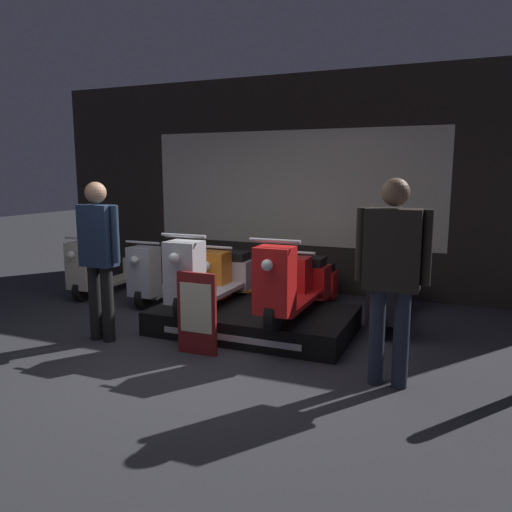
{
  "coord_description": "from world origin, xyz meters",
  "views": [
    {
      "loc": [
        2.43,
        -4.08,
        1.78
      ],
      "look_at": [
        0.12,
        1.44,
        0.78
      ],
      "focal_mm": 35.0,
      "sensor_mm": 36.0,
      "label": 1
    }
  ],
  "objects_px": {
    "scooter_display_left": "(212,276)",
    "scooter_backrow_4": "(392,295)",
    "scooter_backrow_1": "(169,275)",
    "scooter_backrow_3": "(308,287)",
    "scooter_backrow_0": "(110,269)",
    "scooter_backrow_2": "(234,281)",
    "person_right_browsing": "(392,265)",
    "scooter_display_right": "(294,284)",
    "price_sign_board": "(197,313)",
    "person_left_browsing": "(99,251)"
  },
  "relations": [
    {
      "from": "scooter_display_left",
      "to": "scooter_backrow_4",
      "type": "bearing_deg",
      "value": 27.56
    },
    {
      "from": "scooter_backrow_1",
      "to": "scooter_backrow_3",
      "type": "height_order",
      "value": "same"
    },
    {
      "from": "scooter_backrow_0",
      "to": "scooter_backrow_1",
      "type": "relative_size",
      "value": 1.0
    },
    {
      "from": "scooter_backrow_0",
      "to": "scooter_backrow_2",
      "type": "distance_m",
      "value": 2.07
    },
    {
      "from": "scooter_backrow_3",
      "to": "person_right_browsing",
      "type": "distance_m",
      "value": 2.32
    },
    {
      "from": "scooter_backrow_4",
      "to": "scooter_backrow_0",
      "type": "bearing_deg",
      "value": 180.0
    },
    {
      "from": "scooter_display_right",
      "to": "price_sign_board",
      "type": "bearing_deg",
      "value": -131.75
    },
    {
      "from": "scooter_backrow_1",
      "to": "price_sign_board",
      "type": "xyz_separation_m",
      "value": [
        1.48,
        -1.8,
        0.07
      ]
    },
    {
      "from": "scooter_backrow_0",
      "to": "person_left_browsing",
      "type": "bearing_deg",
      "value": -53.28
    },
    {
      "from": "scooter_backrow_0",
      "to": "scooter_display_right",
      "type": "bearing_deg",
      "value": -16.94
    },
    {
      "from": "scooter_backrow_0",
      "to": "person_right_browsing",
      "type": "height_order",
      "value": "person_right_browsing"
    },
    {
      "from": "scooter_backrow_4",
      "to": "price_sign_board",
      "type": "relative_size",
      "value": 2.1
    },
    {
      "from": "scooter_backrow_0",
      "to": "scooter_backrow_1",
      "type": "height_order",
      "value": "same"
    },
    {
      "from": "scooter_display_left",
      "to": "scooter_backrow_2",
      "type": "bearing_deg",
      "value": 100.25
    },
    {
      "from": "scooter_backrow_3",
      "to": "person_left_browsing",
      "type": "distance_m",
      "value": 2.6
    },
    {
      "from": "scooter_backrow_0",
      "to": "price_sign_board",
      "type": "distance_m",
      "value": 3.09
    },
    {
      "from": "scooter_display_left",
      "to": "person_right_browsing",
      "type": "bearing_deg",
      "value": -21.75
    },
    {
      "from": "scooter_backrow_0",
      "to": "person_right_browsing",
      "type": "distance_m",
      "value": 4.78
    },
    {
      "from": "price_sign_board",
      "to": "scooter_backrow_2",
      "type": "bearing_deg",
      "value": 103.76
    },
    {
      "from": "scooter_backrow_0",
      "to": "scooter_backrow_4",
      "type": "distance_m",
      "value": 4.14
    },
    {
      "from": "person_left_browsing",
      "to": "person_right_browsing",
      "type": "distance_m",
      "value": 3.0
    },
    {
      "from": "scooter_backrow_3",
      "to": "scooter_backrow_4",
      "type": "bearing_deg",
      "value": 0.0
    },
    {
      "from": "scooter_display_left",
      "to": "scooter_display_right",
      "type": "relative_size",
      "value": 1.0
    },
    {
      "from": "scooter_display_left",
      "to": "scooter_backrow_3",
      "type": "relative_size",
      "value": 1.0
    },
    {
      "from": "scooter_display_right",
      "to": "scooter_backrow_2",
      "type": "bearing_deg",
      "value": 139.86
    },
    {
      "from": "scooter_backrow_1",
      "to": "scooter_backrow_4",
      "type": "distance_m",
      "value": 3.11
    },
    {
      "from": "scooter_display_left",
      "to": "person_left_browsing",
      "type": "height_order",
      "value": "person_left_browsing"
    },
    {
      "from": "scooter_display_left",
      "to": "scooter_backrow_4",
      "type": "distance_m",
      "value": 2.15
    },
    {
      "from": "scooter_backrow_2",
      "to": "person_right_browsing",
      "type": "distance_m",
      "value": 3.01
    },
    {
      "from": "scooter_display_right",
      "to": "person_left_browsing",
      "type": "bearing_deg",
      "value": -155.83
    },
    {
      "from": "person_left_browsing",
      "to": "price_sign_board",
      "type": "relative_size",
      "value": 2.05
    },
    {
      "from": "scooter_backrow_2",
      "to": "scooter_backrow_4",
      "type": "relative_size",
      "value": 1.0
    },
    {
      "from": "scooter_display_left",
      "to": "person_left_browsing",
      "type": "distance_m",
      "value": 1.27
    },
    {
      "from": "scooter_backrow_3",
      "to": "person_right_browsing",
      "type": "bearing_deg",
      "value": -55.57
    },
    {
      "from": "scooter_backrow_0",
      "to": "person_left_browsing",
      "type": "height_order",
      "value": "person_left_browsing"
    },
    {
      "from": "scooter_backrow_2",
      "to": "scooter_backrow_0",
      "type": "bearing_deg",
      "value": 180.0
    },
    {
      "from": "scooter_backrow_4",
      "to": "person_left_browsing",
      "type": "bearing_deg",
      "value": -146.61
    },
    {
      "from": "scooter_display_left",
      "to": "scooter_display_right",
      "type": "distance_m",
      "value": 0.99
    },
    {
      "from": "scooter_backrow_3",
      "to": "price_sign_board",
      "type": "height_order",
      "value": "scooter_backrow_3"
    },
    {
      "from": "scooter_display_left",
      "to": "scooter_display_right",
      "type": "height_order",
      "value": "same"
    },
    {
      "from": "scooter_display_left",
      "to": "person_right_browsing",
      "type": "distance_m",
      "value": 2.31
    },
    {
      "from": "person_left_browsing",
      "to": "price_sign_board",
      "type": "xyz_separation_m",
      "value": [
        1.15,
        0.03,
        -0.55
      ]
    },
    {
      "from": "scooter_backrow_1",
      "to": "person_right_browsing",
      "type": "bearing_deg",
      "value": -28.83
    },
    {
      "from": "scooter_display_right",
      "to": "scooter_backrow_0",
      "type": "xyz_separation_m",
      "value": [
        -3.24,
        0.99,
        -0.26
      ]
    },
    {
      "from": "scooter_backrow_0",
      "to": "scooter_backrow_2",
      "type": "bearing_deg",
      "value": 0.0
    },
    {
      "from": "person_right_browsing",
      "to": "price_sign_board",
      "type": "height_order",
      "value": "person_right_browsing"
    },
    {
      "from": "scooter_backrow_0",
      "to": "person_left_browsing",
      "type": "relative_size",
      "value": 1.03
    },
    {
      "from": "scooter_backrow_2",
      "to": "person_left_browsing",
      "type": "xyz_separation_m",
      "value": [
        -0.71,
        -1.83,
        0.63
      ]
    },
    {
      "from": "scooter_display_right",
      "to": "scooter_backrow_1",
      "type": "height_order",
      "value": "scooter_display_right"
    },
    {
      "from": "scooter_backrow_1",
      "to": "person_right_browsing",
      "type": "distance_m",
      "value": 3.86
    }
  ]
}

